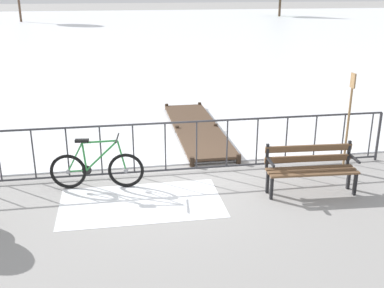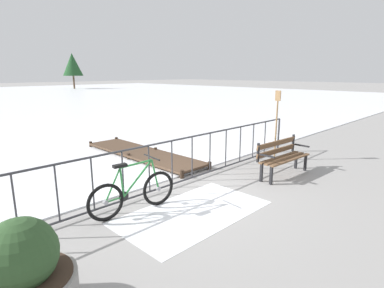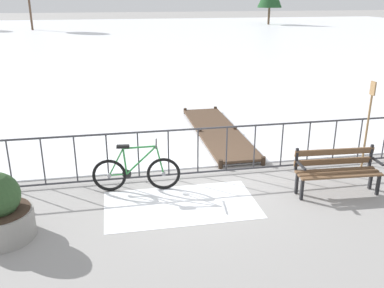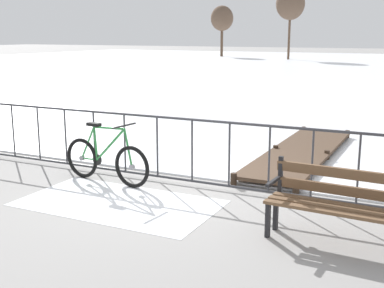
% 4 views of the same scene
% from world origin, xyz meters
% --- Properties ---
extents(ground_plane, '(160.00, 160.00, 0.00)m').
position_xyz_m(ground_plane, '(0.00, 0.00, 0.00)').
color(ground_plane, gray).
extents(snow_patch, '(2.78, 1.55, 0.01)m').
position_xyz_m(snow_patch, '(-0.56, -1.20, 0.00)').
color(snow_patch, white).
rests_on(snow_patch, ground).
extents(railing_fence, '(9.06, 0.06, 1.07)m').
position_xyz_m(railing_fence, '(0.00, 0.00, 0.56)').
color(railing_fence, '#38383D').
rests_on(railing_fence, ground).
extents(bicycle_near_railing, '(1.71, 0.52, 0.97)m').
position_xyz_m(bicycle_near_railing, '(-1.31, -0.43, 0.37)').
color(bicycle_near_railing, black).
rests_on(bicycle_near_railing, ground).
extents(park_bench, '(1.62, 0.57, 0.89)m').
position_xyz_m(park_bench, '(2.46, -1.25, 0.51)').
color(park_bench, brown).
rests_on(park_bench, ground).
extents(planter_with_shrub, '(1.02, 1.02, 1.10)m').
position_xyz_m(planter_with_shrub, '(-3.52, -1.73, 0.45)').
color(planter_with_shrub, gray).
rests_on(planter_with_shrub, ground).
extents(oar_upright, '(0.04, 0.16, 1.98)m').
position_xyz_m(oar_upright, '(3.53, -0.45, 1.14)').
color(oar_upright, '#937047').
rests_on(oar_upright, ground).
extents(wooden_dock, '(1.10, 4.56, 0.20)m').
position_xyz_m(wooden_dock, '(1.07, 2.53, 0.12)').
color(wooden_dock, '#4C3828').
rests_on(wooden_dock, ground).
extents(tree_far_west, '(2.93, 2.93, 5.30)m').
position_xyz_m(tree_far_west, '(17.49, 42.10, 3.63)').
color(tree_far_west, brown).
rests_on(tree_far_west, ground).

